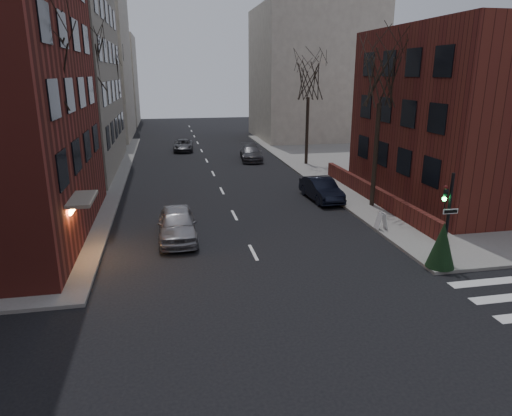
% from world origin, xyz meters
% --- Properties ---
extents(building_right_brick, '(12.00, 14.00, 11.00)m').
position_xyz_m(building_right_brick, '(16.50, 19.00, 5.50)').
color(building_right_brick, '#582119').
rests_on(building_right_brick, ground).
extents(low_wall_right, '(0.35, 16.00, 1.00)m').
position_xyz_m(low_wall_right, '(9.30, 19.00, 0.65)').
color(low_wall_right, '#582119').
rests_on(low_wall_right, sidewalk_far_right).
extents(building_distant_la, '(14.00, 16.00, 18.00)m').
position_xyz_m(building_distant_la, '(-15.00, 55.00, 9.00)').
color(building_distant_la, beige).
rests_on(building_distant_la, ground).
extents(building_distant_ra, '(14.00, 14.00, 16.00)m').
position_xyz_m(building_distant_ra, '(15.00, 50.00, 8.00)').
color(building_distant_ra, beige).
rests_on(building_distant_ra, ground).
extents(building_distant_lb, '(10.00, 12.00, 14.00)m').
position_xyz_m(building_distant_lb, '(-13.00, 72.00, 7.00)').
color(building_distant_lb, beige).
rests_on(building_distant_lb, ground).
extents(traffic_signal, '(0.76, 0.44, 4.00)m').
position_xyz_m(traffic_signal, '(7.94, 8.99, 1.91)').
color(traffic_signal, black).
rests_on(traffic_signal, sidewalk_far_right).
extents(tree_left_a, '(4.18, 4.18, 10.26)m').
position_xyz_m(tree_left_a, '(-8.80, 14.00, 8.47)').
color(tree_left_a, '#2D231C').
rests_on(tree_left_a, sidewalk_far_left).
extents(tree_left_b, '(4.40, 4.40, 10.80)m').
position_xyz_m(tree_left_b, '(-8.80, 26.00, 8.91)').
color(tree_left_b, '#2D231C').
rests_on(tree_left_b, sidewalk_far_left).
extents(tree_left_c, '(3.96, 3.96, 9.72)m').
position_xyz_m(tree_left_c, '(-8.80, 40.00, 8.03)').
color(tree_left_c, '#2D231C').
rests_on(tree_left_c, sidewalk_far_left).
extents(tree_right_a, '(3.96, 3.96, 9.72)m').
position_xyz_m(tree_right_a, '(8.80, 18.00, 8.03)').
color(tree_right_a, '#2D231C').
rests_on(tree_right_a, sidewalk_far_right).
extents(tree_right_b, '(3.74, 3.74, 9.18)m').
position_xyz_m(tree_right_b, '(8.80, 32.00, 7.59)').
color(tree_right_b, '#2D231C').
rests_on(tree_right_b, sidewalk_far_right).
extents(streetlamp_near, '(0.36, 0.36, 6.28)m').
position_xyz_m(streetlamp_near, '(-8.20, 22.00, 4.24)').
color(streetlamp_near, black).
rests_on(streetlamp_near, sidewalk_far_left).
extents(streetlamp_far, '(0.36, 0.36, 6.28)m').
position_xyz_m(streetlamp_far, '(-8.20, 42.00, 4.24)').
color(streetlamp_far, black).
rests_on(streetlamp_far, sidewalk_far_left).
extents(parked_sedan, '(1.85, 4.63, 1.50)m').
position_xyz_m(parked_sedan, '(6.20, 20.24, 0.75)').
color(parked_sedan, black).
rests_on(parked_sedan, ground).
extents(car_lane_silver, '(1.94, 4.79, 1.63)m').
position_xyz_m(car_lane_silver, '(-3.45, 14.56, 0.82)').
color(car_lane_silver, '#959499').
rests_on(car_lane_silver, ground).
extents(car_lane_gray, '(2.46, 5.07, 1.42)m').
position_xyz_m(car_lane_gray, '(4.28, 35.36, 0.71)').
color(car_lane_gray, '#3A3A3E').
rests_on(car_lane_gray, ground).
extents(car_lane_far, '(2.31, 4.54, 1.23)m').
position_xyz_m(car_lane_far, '(-1.95, 42.28, 0.61)').
color(car_lane_far, '#3F3F44').
rests_on(car_lane_far, ground).
extents(sandwich_board, '(0.41, 0.57, 0.89)m').
position_xyz_m(sandwich_board, '(7.30, 13.64, 0.60)').
color(sandwich_board, white).
rests_on(sandwich_board, sidewalk_far_right).
extents(evergreen_shrub, '(1.48, 1.48, 2.00)m').
position_xyz_m(evergreen_shrub, '(7.53, 8.50, 1.15)').
color(evergreen_shrub, black).
rests_on(evergreen_shrub, sidewalk_far_right).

